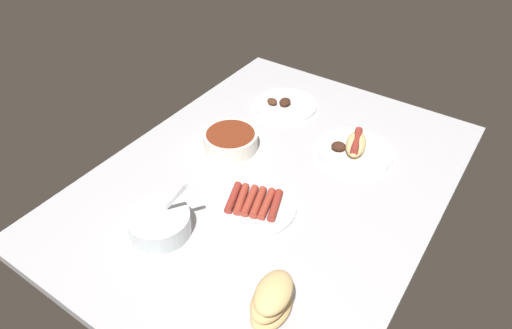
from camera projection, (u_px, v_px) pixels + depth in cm
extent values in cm
cube|color=#B2B2B7|center=(271.00, 181.00, 129.43)|extent=(120.00, 90.00, 3.00)
cylinder|color=white|center=(254.00, 205.00, 119.06)|extent=(22.70, 22.70, 1.00)
cylinder|color=maroon|center=(275.00, 205.00, 116.95)|extent=(10.66, 5.53, 2.09)
cylinder|color=#9E3828|center=(267.00, 204.00, 117.39)|extent=(10.73, 5.01, 2.09)
cylinder|color=#9E3828|center=(258.00, 202.00, 117.84)|extent=(10.68, 5.35, 2.09)
cylinder|color=#9E3828|center=(250.00, 200.00, 118.29)|extent=(10.69, 5.34, 2.09)
cylinder|color=#9E3828|center=(241.00, 199.00, 118.74)|extent=(10.58, 5.92, 2.09)
cylinder|color=maroon|center=(233.00, 197.00, 119.19)|extent=(10.63, 5.68, 2.09)
cylinder|color=white|center=(285.00, 105.00, 156.87)|extent=(21.73, 21.73, 1.00)
ellipsoid|color=#472819|center=(285.00, 102.00, 155.48)|extent=(4.84, 3.96, 2.26)
ellipsoid|color=#381E14|center=(285.00, 102.00, 154.84)|extent=(4.65, 4.06, 2.61)
ellipsoid|color=#472819|center=(272.00, 101.00, 155.79)|extent=(4.18, 4.68, 2.09)
cylinder|color=white|center=(231.00, 141.00, 137.43)|extent=(16.49, 16.49, 5.28)
cylinder|color=maroon|center=(230.00, 135.00, 135.99)|extent=(14.84, 14.84, 1.00)
cylinder|color=white|center=(355.00, 151.00, 136.95)|extent=(22.98, 22.98, 1.00)
ellipsoid|color=#DBB77A|center=(356.00, 144.00, 135.22)|extent=(13.36, 9.28, 4.40)
cylinder|color=maroon|center=(357.00, 141.00, 134.44)|extent=(11.73, 5.66, 2.40)
ellipsoid|color=#381E14|center=(339.00, 146.00, 135.62)|extent=(5.19, 5.55, 2.80)
ellipsoid|color=tan|center=(272.00, 310.00, 93.60)|extent=(11.58, 7.67, 3.60)
ellipsoid|color=tan|center=(270.00, 301.00, 91.23)|extent=(11.93, 8.27, 3.60)
ellipsoid|color=tan|center=(274.00, 292.00, 88.55)|extent=(12.20, 8.76, 3.60)
cylinder|color=silver|center=(160.00, 224.00, 110.98)|extent=(15.46, 15.46, 5.58)
cylinder|color=beige|center=(159.00, 220.00, 110.26)|extent=(13.61, 13.61, 2.51)
cube|color=#B7B7BC|center=(172.00, 201.00, 108.56)|extent=(3.25, 9.63, 13.62)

